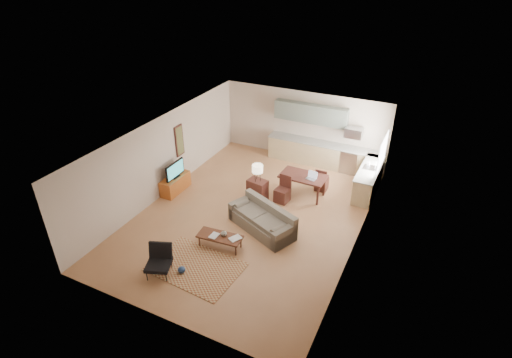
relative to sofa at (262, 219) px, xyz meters
The scene contains 25 objects.
room 1.25m from the sofa, 138.12° to the left, with size 9.00×9.00×9.00m.
kitchen_counter_back 4.72m from the sofa, 86.23° to the left, with size 4.26×0.64×0.92m, color tan, non-canonical shape.
kitchen_counter_right 4.23m from the sofa, 56.45° to the left, with size 0.64×2.26×0.92m, color tan, non-canonical shape.
kitchen_range 4.92m from the sofa, 73.33° to the left, with size 0.62×0.62×0.90m, color #A5A8AD.
kitchen_microwave 5.07m from the sofa, 73.40° to the left, with size 0.62×0.40×0.35m, color #A5A8AD.
upper_cabinets 5.11m from the sofa, 93.42° to the left, with size 2.80×0.34×0.70m, color slate.
window_right 4.56m from the sofa, 53.20° to the left, with size 0.02×1.40×1.05m, color white.
wall_art_left 4.22m from the sofa, 159.39° to the left, with size 0.06×0.42×1.10m, color olive, non-canonical shape.
triptych 5.23m from the sofa, 97.86° to the left, with size 1.70×0.04×0.50m, color beige, non-canonical shape.
rug 2.43m from the sofa, 110.91° to the right, with size 2.31×1.60×0.02m, color brown.
sofa is the anchor object (origin of this frame).
coffee_table 1.43m from the sofa, 119.68° to the right, with size 1.26×0.50×0.38m, color #442011, non-canonical shape.
book_a 1.61m from the sofa, 125.96° to the right, with size 0.23×0.30×0.03m, color maroon.
book_b 1.16m from the sofa, 108.23° to the right, with size 0.37×0.41×0.03m, color navy.
vase 1.32m from the sofa, 117.37° to the right, with size 0.21×0.21×0.18m, color black.
armchair 3.25m from the sofa, 118.32° to the right, with size 0.69×0.69×0.79m, color black, non-canonical shape.
tv_credenza 3.66m from the sofa, 169.24° to the left, with size 0.46×1.20×0.55m, color #9A4919, non-canonical shape.
tv 3.64m from the sofa, 169.11° to the left, with size 0.09×0.92×0.55m, color black, non-canonical shape.
console_table 1.64m from the sofa, 120.11° to the left, with size 0.63×0.42×0.73m, color #3A1A16, non-canonical shape.
table_lamp 1.76m from the sofa, 120.11° to the left, with size 0.35×0.35×0.58m, color beige, non-canonical shape.
dining_table 2.36m from the sofa, 79.71° to the left, with size 1.51×0.86×0.76m, color #3A1A16, non-canonical shape.
dining_chair_near 1.68m from the sofa, 91.65° to the left, with size 0.43×0.45×0.91m, color #3A1A16, non-canonical shape.
dining_chair_far 3.09m from the sofa, 73.26° to the left, with size 0.40×0.42×0.84m, color #3A1A16, non-canonical shape.
laptop 2.39m from the sofa, 71.97° to the left, with size 0.32×0.24×0.24m, color #A5A8AD, non-canonical shape.
soap_bottle 4.35m from the sofa, 58.63° to the left, with size 0.09×0.09×0.19m, color beige.
Camera 1 is at (4.62, -9.20, 7.24)m, focal length 28.00 mm.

